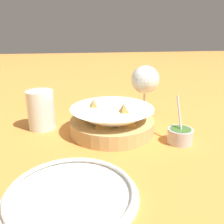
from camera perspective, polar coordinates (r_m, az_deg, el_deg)
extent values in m
plane|color=orange|center=(0.67, 3.05, -4.65)|extent=(4.00, 4.00, 0.00)
cylinder|color=tan|center=(0.66, 0.00, -3.16)|extent=(0.22, 0.22, 0.04)
cone|color=white|center=(0.65, 0.00, -1.75)|extent=(0.22, 0.22, 0.07)
cylinder|color=#3D842D|center=(0.66, 0.00, -3.01)|extent=(0.16, 0.16, 0.01)
pyramid|color=#CC8E42|center=(0.69, -0.05, 0.73)|extent=(0.08, 0.07, 0.05)
pyramid|color=#CC8E42|center=(0.65, -4.21, 0.22)|extent=(0.07, 0.07, 0.07)
pyramid|color=#CC8E42|center=(0.61, -1.70, -2.08)|extent=(0.08, 0.08, 0.05)
pyramid|color=#CC8E42|center=(0.61, 2.68, -1.06)|extent=(0.08, 0.08, 0.07)
pyramid|color=#CC8E42|center=(0.65, 0.00, -0.71)|extent=(0.07, 0.08, 0.05)
cylinder|color=#B7B7BC|center=(0.63, 15.27, -5.28)|extent=(0.06, 0.06, 0.04)
cylinder|color=#42702D|center=(0.62, 15.32, -4.75)|extent=(0.05, 0.05, 0.02)
cylinder|color=#B7B7BC|center=(0.62, 15.24, -1.29)|extent=(0.06, 0.01, 0.10)
cylinder|color=silver|center=(0.82, 7.26, -0.08)|extent=(0.07, 0.07, 0.00)
cylinder|color=silver|center=(0.81, 7.37, 2.35)|extent=(0.01, 0.01, 0.07)
sphere|color=silver|center=(0.79, 7.59, 7.37)|extent=(0.09, 0.09, 0.09)
sphere|color=beige|center=(0.79, 7.56, 6.59)|extent=(0.06, 0.06, 0.06)
cylinder|color=silver|center=(0.70, -15.93, 0.48)|extent=(0.07, 0.07, 0.11)
cylinder|color=orange|center=(0.71, -15.83, -0.51)|extent=(0.06, 0.06, 0.08)
torus|color=silver|center=(0.74, -15.54, 1.65)|extent=(0.07, 0.01, 0.07)
cylinder|color=white|center=(0.44, -9.32, -18.20)|extent=(0.23, 0.23, 0.01)
torus|color=white|center=(0.44, -9.37, -17.52)|extent=(0.22, 0.22, 0.01)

